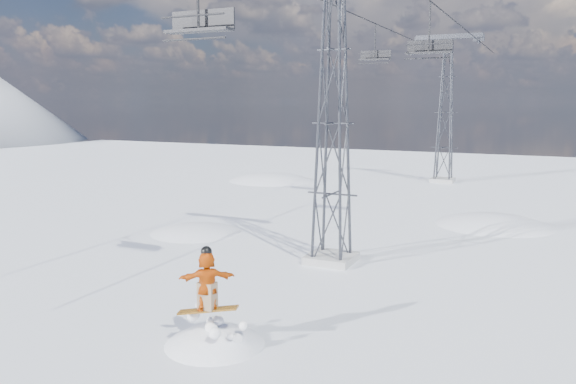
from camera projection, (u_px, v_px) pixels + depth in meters
ground at (202, 332)px, 15.53m from camera, size 120.00×120.00×0.00m
snow_terrain at (322, 339)px, 38.04m from camera, size 39.00×37.00×22.00m
lift_tower_near at (333, 124)px, 21.48m from camera, size 5.20×1.80×11.43m
lift_tower_far at (446, 113)px, 43.83m from camera, size 5.20×1.80×11.43m
haul_cables at (408, 18)px, 30.90m from camera, size 4.46×51.00×0.06m
lift_chair_near at (200, 23)px, 16.86m from camera, size 2.21×0.64×2.74m
lift_chair_mid at (429, 48)px, 25.98m from camera, size 2.09×0.60×2.59m
lift_chair_far at (375, 56)px, 33.31m from camera, size 1.87×0.54×2.31m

